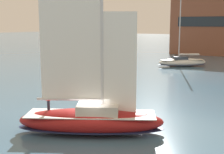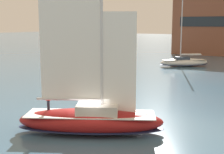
% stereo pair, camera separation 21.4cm
% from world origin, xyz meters
% --- Properties ---
extents(ground_plane, '(400.00, 400.00, 0.00)m').
position_xyz_m(ground_plane, '(0.00, 0.00, 0.00)').
color(ground_plane, '#42667F').
extents(tree_shore_center, '(6.45, 6.45, 13.27)m').
position_xyz_m(tree_shore_center, '(-44.32, 62.72, 9.29)').
color(tree_shore_center, '#4C3828').
rests_on(tree_shore_center, ground).
extents(sailboat_main, '(10.63, 7.40, 14.36)m').
position_xyz_m(sailboat_main, '(0.01, 0.01, 1.13)').
color(sailboat_main, maroon).
rests_on(sailboat_main, ground).
extents(sailboat_moored_near_marina, '(6.28, 2.31, 8.46)m').
position_xyz_m(sailboat_moored_near_marina, '(-31.22, 45.95, 0.58)').
color(sailboat_moored_near_marina, '#194C47').
rests_on(sailboat_moored_near_marina, ground).
extents(sailboat_moored_mid_channel, '(8.61, 7.37, 12.25)m').
position_xyz_m(sailboat_moored_mid_channel, '(-5.28, 37.43, 0.83)').
color(sailboat_moored_mid_channel, white).
rests_on(sailboat_moored_mid_channel, ground).
extents(sailboat_moored_outer_mooring, '(4.08, 5.90, 7.99)m').
position_xyz_m(sailboat_moored_outer_mooring, '(-12.34, 20.12, 0.70)').
color(sailboat_moored_outer_mooring, silver).
rests_on(sailboat_moored_outer_mooring, ground).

